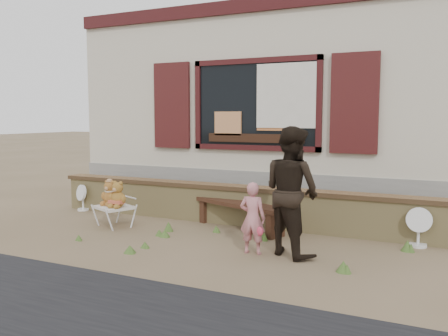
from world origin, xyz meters
The scene contains 12 objects.
ground centered at (0.00, 0.00, 0.00)m, with size 80.00×80.00×0.00m, color brown.
shopfront centered at (0.00, 4.49, 2.00)m, with size 8.04×5.13×4.00m.
brick_wall centered at (0.00, 1.00, 0.34)m, with size 7.10×0.36×0.67m.
bench centered at (0.25, 0.68, 0.33)m, with size 1.76×0.98×0.45m.
folding_chair centered at (-1.71, -0.06, 0.32)m, with size 0.72×0.69×0.35m.
teddy_bear_left centered at (-1.84, -0.01, 0.56)m, with size 0.31×0.27×0.43m, color brown, non-canonical shape.
teddy_bear_right centered at (-1.58, -0.12, 0.57)m, with size 0.32×0.28×0.44m, color brown, non-canonical shape.
child centered at (0.95, -0.52, 0.48)m, with size 0.35×0.23×0.97m, color #D88188.
adult centered at (1.43, -0.34, 0.85)m, with size 0.83×0.65×1.70m, color black.
fan_left centered at (-3.14, 0.78, 0.26)m, with size 0.33×0.22×0.51m.
fan_right centered at (2.94, 0.79, 0.29)m, with size 0.36×0.24×0.57m.
grass_tufts centered at (0.58, -0.26, 0.06)m, with size 4.59×1.86×0.15m.
Camera 1 is at (3.27, -6.28, 1.82)m, focal length 38.00 mm.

